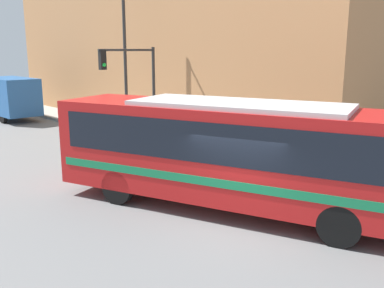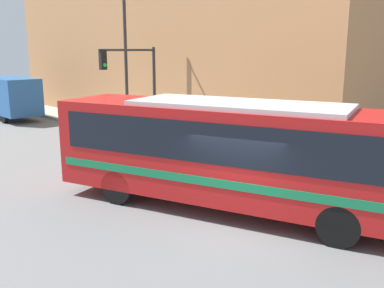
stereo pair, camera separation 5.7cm
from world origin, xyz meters
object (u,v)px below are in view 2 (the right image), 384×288
Objects in this scene: traffic_light_pole at (135,77)px; street_lamp at (121,44)px; city_bus at (237,149)px; fire_hydrant at (269,157)px; parking_meter at (183,129)px; delivery_truck at (8,96)px.

street_lamp is at bearing 69.62° from traffic_light_pole.
city_bus is 10.22m from traffic_light_pole.
parking_meter is at bearing 90.00° from fire_hydrant.
fire_hydrant is (4.34, 2.01, -1.38)m from city_bus.
city_bus reaches higher than parking_meter.
parking_meter is (1.04, -2.37, -2.44)m from traffic_light_pole.
street_lamp is (0.98, 2.63, 1.64)m from traffic_light_pole.
delivery_truck reaches higher than parking_meter.
parking_meter is 6.45m from street_lamp.
city_bus is 8.44m from parking_meter.
street_lamp reaches higher than fire_hydrant.
fire_hydrant is 0.59× the size of parking_meter.
fire_hydrant is 0.16× the size of traffic_light_pole.
fire_hydrant is 11.15m from street_lamp.
city_bus reaches higher than delivery_truck.
city_bus is at bearing -121.13° from parking_meter.
city_bus is 9.38× the size of parking_meter.
street_lamp reaches higher than delivery_truck.
city_bus is 4.98m from fire_hydrant.
fire_hydrant is at bearing -82.85° from delivery_truck.
traffic_light_pole is 3.83× the size of parking_meter.
parking_meter is (4.34, 7.18, -0.91)m from city_bus.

